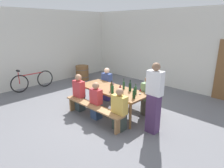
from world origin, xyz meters
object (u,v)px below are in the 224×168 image
(wine_bottle_1, at_px, (130,87))
(wine_glass_1, at_px, (120,91))
(bench_near, at_px, (93,108))
(wine_glass_4, at_px, (123,94))
(standing_host, at_px, (154,100))
(tasting_table, at_px, (112,91))
(wine_glass_3, at_px, (113,84))
(wine_glass_2, at_px, (140,90))
(wine_bottle_0, at_px, (112,89))
(seated_guest_near_1, at_px, (96,102))
(wine_glass_0, at_px, (120,86))
(wine_bottle_5, at_px, (136,90))
(seated_guest_near_2, at_px, (119,111))
(wine_bottle_2, at_px, (124,85))
(seated_guest_near_0, at_px, (79,93))
(wine_bottle_4, at_px, (134,94))
(bench_far, at_px, (128,95))
(wine_barrel, at_px, (82,73))
(seated_guest_far_0, at_px, (107,85))
(wine_bottle_3, at_px, (111,87))
(parked_bicycle_0, at_px, (33,81))

(wine_bottle_1, relative_size, wine_glass_1, 2.04)
(bench_near, distance_m, wine_glass_4, 1.00)
(standing_host, bearing_deg, tasting_table, -4.07)
(wine_glass_4, distance_m, standing_host, 0.80)
(bench_near, height_order, wine_glass_3, wine_glass_3)
(wine_glass_2, bearing_deg, wine_glass_4, -97.06)
(wine_bottle_0, bearing_deg, seated_guest_near_1, -133.20)
(wine_glass_1, bearing_deg, wine_glass_0, 132.21)
(wine_bottle_1, relative_size, wine_glass_3, 2.00)
(tasting_table, height_order, wine_bottle_0, wine_bottle_0)
(bench_near, xyz_separation_m, wine_bottle_5, (0.79, 0.86, 0.50))
(wine_glass_2, relative_size, seated_guest_near_2, 0.14)
(wine_glass_0, bearing_deg, bench_near, -107.52)
(wine_bottle_2, bearing_deg, wine_glass_4, -50.18)
(tasting_table, relative_size, wine_glass_0, 12.67)
(wine_glass_1, distance_m, wine_glass_4, 0.23)
(seated_guest_near_0, bearing_deg, wine_bottle_5, -66.42)
(wine_bottle_2, xyz_separation_m, wine_glass_1, (0.32, -0.50, 0.01))
(tasting_table, height_order, wine_bottle_4, wine_bottle_4)
(wine_glass_0, bearing_deg, wine_glass_4, -41.84)
(wine_bottle_0, height_order, seated_guest_near_1, seated_guest_near_1)
(tasting_table, height_order, wine_glass_3, wine_glass_3)
(wine_bottle_1, xyz_separation_m, wine_bottle_2, (-0.25, 0.02, -0.01))
(bench_far, distance_m, wine_glass_4, 1.46)
(wine_glass_3, distance_m, wine_barrel, 3.85)
(seated_guest_near_2, bearing_deg, wine_bottle_5, 4.75)
(wine_bottle_5, distance_m, seated_guest_far_0, 1.73)
(bench_far, xyz_separation_m, wine_glass_3, (-0.06, -0.63, 0.51))
(wine_bottle_2, distance_m, wine_glass_1, 0.59)
(wine_bottle_5, height_order, wine_glass_0, wine_bottle_5)
(tasting_table, bearing_deg, wine_bottle_5, 7.88)
(wine_glass_0, xyz_separation_m, wine_glass_4, (0.51, -0.45, 0.01))
(bench_near, distance_m, wine_bottle_4, 1.22)
(bench_near, bearing_deg, seated_guest_near_1, 103.50)
(wine_bottle_0, xyz_separation_m, wine_bottle_3, (-0.17, 0.14, 0.00))
(wine_bottle_0, xyz_separation_m, wine_glass_1, (0.29, -0.00, 0.01))
(wine_glass_4, bearing_deg, wine_barrel, 155.53)
(wine_glass_2, bearing_deg, wine_bottle_4, -76.97)
(wine_bottle_4, distance_m, seated_guest_near_2, 0.57)
(tasting_table, height_order, wine_glass_4, wine_glass_4)
(wine_glass_1, xyz_separation_m, wine_glass_2, (0.28, 0.52, -0.02))
(seated_guest_near_1, xyz_separation_m, seated_guest_near_2, (0.88, 0.00, 0.01))
(wine_glass_4, bearing_deg, standing_host, 20.08)
(wine_bottle_2, xyz_separation_m, wine_glass_0, (0.01, -0.16, 0.00))
(wine_bottle_5, xyz_separation_m, wine_glass_1, (-0.22, -0.38, 0.01))
(wine_bottle_4, height_order, parked_bicycle_0, wine_bottle_4)
(wine_bottle_3, relative_size, wine_bottle_4, 1.00)
(wine_barrel, bearing_deg, wine_bottle_5, -18.81)
(seated_guest_near_1, bearing_deg, wine_glass_2, -46.14)
(seated_guest_far_0, distance_m, wine_barrel, 2.93)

